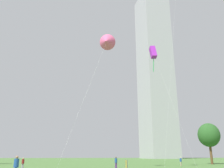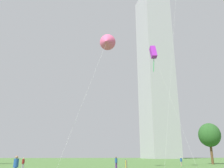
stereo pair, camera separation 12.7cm
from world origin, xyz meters
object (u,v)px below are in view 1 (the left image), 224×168
object	(u,v)px
person_standing_0	(23,163)
person_standing_4	(116,162)
person_standing_5	(16,165)
kite_flying_5	(107,42)
distant_highrise_0	(155,70)
kite_flying_0	(153,53)
event_banner	(126,168)
person_standing_3	(181,161)
park_tree_0	(209,135)

from	to	relation	value
person_standing_0	person_standing_4	distance (m)	13.21
person_standing_0	person_standing_5	xyz separation A→B (m)	(2.98, -13.65, 0.18)
person_standing_0	person_standing_5	bearing A→B (deg)	107.24
kite_flying_5	distant_highrise_0	distance (m)	107.95
kite_flying_0	event_banner	size ratio (longest dim) A/B	6.25
person_standing_4	distant_highrise_0	world-z (taller)	distant_highrise_0
person_standing_3	kite_flying_5	xyz separation A→B (m)	(-14.27, -9.78, 18.15)
kite_flying_0	park_tree_0	distance (m)	25.08
person_standing_0	event_banner	bearing A→B (deg)	140.49
park_tree_0	distant_highrise_0	xyz separation A→B (m)	(12.16, 79.52, 45.17)
person_standing_0	kite_flying_5	world-z (taller)	kite_flying_5
person_standing_5	kite_flying_5	world-z (taller)	kite_flying_5
person_standing_0	person_standing_3	size ratio (longest dim) A/B	1.00
event_banner	kite_flying_5	bearing A→B (deg)	96.72
person_standing_4	kite_flying_5	bearing A→B (deg)	44.36
distant_highrise_0	event_banner	size ratio (longest dim) A/B	32.49
person_standing_4	person_standing_5	bearing A→B (deg)	38.71
kite_flying_5	park_tree_0	size ratio (longest dim) A/B	2.37
kite_flying_5	distant_highrise_0	bearing A→B (deg)	69.49
person_standing_4	distant_highrise_0	bearing A→B (deg)	-126.52
person_standing_5	kite_flying_0	xyz separation A→B (m)	(16.48, 13.59, 17.40)
person_standing_0	person_standing_4	xyz separation A→B (m)	(13.18, 0.93, 0.07)
person_standing_0	distant_highrise_0	xyz separation A→B (m)	(47.55, 94.36, 50.36)
person_standing_5	distant_highrise_0	xyz separation A→B (m)	(44.57, 108.00, 50.18)
kite_flying_0	person_standing_5	bearing A→B (deg)	-140.49
person_standing_3	person_standing_4	distance (m)	14.22
person_standing_4	event_banner	distance (m)	13.34
person_standing_3	park_tree_0	size ratio (longest dim) A/B	0.18
person_standing_5	park_tree_0	size ratio (longest dim) A/B	0.21
person_standing_0	park_tree_0	world-z (taller)	park_tree_0
kite_flying_5	park_tree_0	bearing A→B (deg)	35.35
person_standing_4	kite_flying_5	xyz separation A→B (m)	(-1.73, -3.07, 18.09)
person_standing_0	person_standing_3	xyz separation A→B (m)	(25.72, 7.63, 0.00)
person_standing_3	kite_flying_5	size ratio (longest dim) A/B	0.08
event_banner	distant_highrise_0	bearing A→B (deg)	71.90
park_tree_0	kite_flying_5	bearing A→B (deg)	-144.65
park_tree_0	event_banner	world-z (taller)	park_tree_0
person_standing_4	kite_flying_0	size ratio (longest dim) A/B	0.08
person_standing_4	distant_highrise_0	distance (m)	111.53
person_standing_0	person_standing_3	distance (m)	26.83
person_standing_0	distant_highrise_0	bearing A→B (deg)	-111.84
kite_flying_0	event_banner	world-z (taller)	kite_flying_0
kite_flying_5	park_tree_0	xyz separation A→B (m)	(23.94, 16.98, -12.96)
person_standing_4	kite_flying_0	xyz separation A→B (m)	(6.29, -0.99, 17.51)
person_standing_0	kite_flying_0	world-z (taller)	kite_flying_0
kite_flying_5	event_banner	distance (m)	20.98
kite_flying_0	distant_highrise_0	xyz separation A→B (m)	(28.09, 94.42, 32.78)
person_standing_0	distant_highrise_0	world-z (taller)	distant_highrise_0
event_banner	person_standing_0	bearing A→B (deg)	135.58
person_standing_3	park_tree_0	bearing A→B (deg)	-1.82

